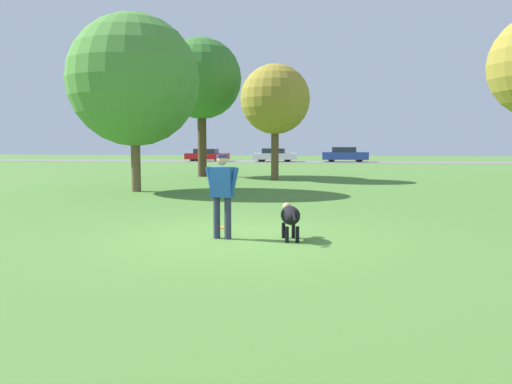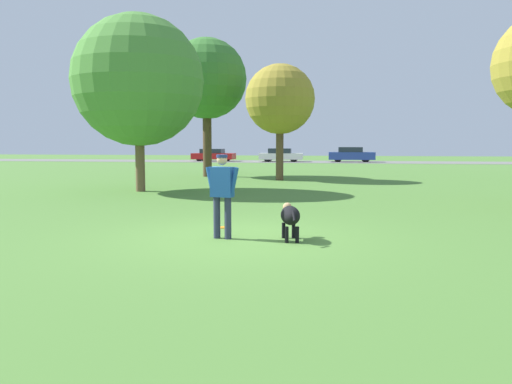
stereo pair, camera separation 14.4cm
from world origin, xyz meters
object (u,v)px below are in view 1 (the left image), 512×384
person (222,189)px  tree_near_left (134,81)px  frisbee (222,227)px  parked_car_blue (345,155)px  dog (290,216)px  parked_car_white (275,155)px  parked_car_red (207,155)px  tree_mid_center (275,100)px  tree_far_left (201,79)px

person → tree_near_left: (-5.11, 8.53, 3.13)m
frisbee → tree_near_left: tree_near_left is taller
frisbee → parked_car_blue: parked_car_blue is taller
dog → parked_car_white: bearing=-6.6°
tree_near_left → parked_car_red: tree_near_left is taller
tree_mid_center → parked_car_blue: bearing=80.1°
parked_car_red → parked_car_blue: parked_car_blue is taller
frisbee → tree_far_left: (-4.45, 15.67, 5.13)m
tree_mid_center → parked_car_blue: tree_mid_center is taller
dog → tree_mid_center: size_ratio=0.19×
person → frisbee: 1.51m
dog → parked_car_red: bearing=2.9°
person → tree_mid_center: tree_mid_center is taller
frisbee → tree_mid_center: (-0.32, 13.66, 3.85)m
dog → frisbee: (-1.54, 1.11, -0.45)m
frisbee → tree_near_left: bearing=123.4°
person → parked_car_white: person is taller
dog → frisbee: size_ratio=4.88×
tree_near_left → parked_car_blue: 31.03m
person → tree_far_left: size_ratio=0.22×
dog → tree_far_left: bearing=6.4°
dog → parked_car_blue: bearing=-16.5°
tree_near_left → parked_car_red: (-4.63, 29.75, -3.48)m
person → dog: person is taller
person → parked_car_blue: (3.49, 38.16, -0.25)m
dog → parked_car_white: (-4.34, 37.66, 0.18)m
frisbee → tree_mid_center: bearing=91.4°
parked_car_blue → parked_car_white: bearing=-177.2°
tree_far_left → parked_car_red: size_ratio=1.76×
tree_far_left → tree_near_left: size_ratio=1.13×
dog → frisbee: dog is taller
tree_mid_center → parked_car_red: tree_mid_center is taller
dog → tree_near_left: size_ratio=0.17×
tree_near_left → parked_car_blue: size_ratio=1.52×
parked_car_red → tree_near_left: bearing=-79.8°
tree_near_left → tree_mid_center: bearing=54.3°
dog → parked_car_blue: 38.16m
frisbee → parked_car_blue: bearing=84.2°
parked_car_white → parked_car_red: bearing=172.9°
frisbee → parked_car_red: bearing=104.3°
tree_near_left → tree_mid_center: 7.76m
dog → tree_near_left: bearing=23.8°
tree_near_left → parked_car_white: (2.05, 29.19, -3.44)m
tree_near_left → parked_car_blue: tree_near_left is taller
frisbee → tree_mid_center: 14.20m
parked_car_white → parked_car_blue: (6.54, 0.44, 0.05)m
tree_far_left → parked_car_blue: 23.27m
dog → tree_far_left: (-5.99, 16.78, 4.69)m
dog → tree_near_left: tree_near_left is taller
tree_far_left → parked_car_red: 22.49m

